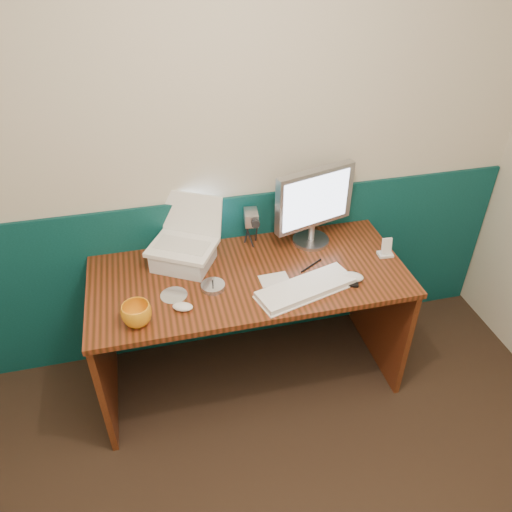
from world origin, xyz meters
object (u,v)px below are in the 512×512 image
object	(u,v)px
camcorder	(251,229)
mug	(137,314)
laptop	(180,227)
keyboard	(306,289)
monitor	(313,206)
desk	(250,328)

from	to	relation	value
camcorder	mug	bearing A→B (deg)	-134.10
mug	laptop	bearing A→B (deg)	57.32
keyboard	camcorder	bearing A→B (deg)	93.67
monitor	desk	bearing A→B (deg)	-168.13
laptop	camcorder	world-z (taller)	laptop
mug	camcorder	bearing A→B (deg)	38.22
desk	keyboard	distance (m)	0.49
desk	keyboard	xyz separation A→B (m)	(0.24, -0.19, 0.39)
desk	mug	world-z (taller)	mug
camcorder	desk	bearing A→B (deg)	-97.59
camcorder	keyboard	bearing A→B (deg)	-62.68
monitor	mug	xyz separation A→B (m)	(-0.96, -0.44, -0.17)
keyboard	mug	size ratio (longest dim) A/B	3.62
monitor	mug	world-z (taller)	monitor
keyboard	camcorder	distance (m)	0.49
laptop	camcorder	xyz separation A→B (m)	(0.38, 0.11, -0.14)
laptop	monitor	bearing A→B (deg)	33.66
laptop	monitor	size ratio (longest dim) A/B	0.71
keyboard	mug	xyz separation A→B (m)	(-0.80, -0.04, 0.04)
mug	monitor	bearing A→B (deg)	24.69
mug	camcorder	world-z (taller)	camcorder
monitor	keyboard	world-z (taller)	monitor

